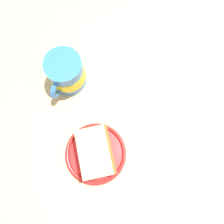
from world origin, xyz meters
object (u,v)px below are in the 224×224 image
object	(u,v)px
tea_mug	(66,73)
teaspoon	(170,123)
cake_slice	(96,153)
small_plate	(96,154)

from	to	relation	value
tea_mug	teaspoon	xyz separation A→B (cm)	(-24.03, -11.44, -4.32)
cake_slice	tea_mug	bearing A→B (deg)	-19.10
tea_mug	teaspoon	distance (cm)	26.96
small_plate	tea_mug	bearing A→B (deg)	-19.91
small_plate	cake_slice	distance (cm)	3.39
cake_slice	teaspoon	distance (cm)	19.08
small_plate	tea_mug	size ratio (longest dim) A/B	1.31
tea_mug	teaspoon	bearing A→B (deg)	-154.54
cake_slice	tea_mug	xyz separation A→B (cm)	(18.23, -6.31, 0.43)
tea_mug	cake_slice	bearing A→B (deg)	160.90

